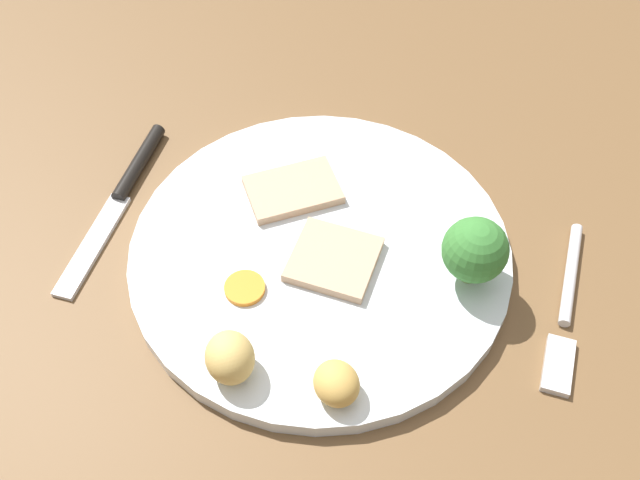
{
  "coord_description": "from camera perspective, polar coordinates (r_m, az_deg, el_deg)",
  "views": [
    {
      "loc": [
        -8.67,
        33.12,
        51.57
      ],
      "look_at": [
        -1.07,
        -1.12,
        6.0
      ],
      "focal_mm": 42.19,
      "sensor_mm": 36.0,
      "label": 1
    }
  ],
  "objects": [
    {
      "name": "dining_table",
      "position": [
        0.6,
        -1.23,
        -3.08
      ],
      "size": [
        120.0,
        84.0,
        3.6
      ],
      "primitive_type": "cube",
      "color": "brown",
      "rests_on": "ground"
    },
    {
      "name": "dinner_plate",
      "position": [
        0.59,
        0.0,
        -1.01
      ],
      "size": [
        29.71,
        29.71,
        1.4
      ],
      "primitive_type": "cylinder",
      "color": "white",
      "rests_on": "dining_table"
    },
    {
      "name": "meat_slice_main",
      "position": [
        0.62,
        -2.06,
        3.83
      ],
      "size": [
        8.85,
        8.04,
        0.8
      ],
      "primitive_type": "cube",
      "rotation": [
        0.0,
        0.0,
        0.55
      ],
      "color": "tan",
      "rests_on": "dinner_plate"
    },
    {
      "name": "meat_slice_under",
      "position": [
        0.57,
        1.14,
        -1.12
      ],
      "size": [
        6.98,
        6.73,
        0.8
      ],
      "primitive_type": "cube",
      "rotation": [
        0.0,
        0.0,
        3.02
      ],
      "color": "tan",
      "rests_on": "dinner_plate"
    },
    {
      "name": "roast_potato_left",
      "position": [
        0.51,
        1.26,
        -10.82
      ],
      "size": [
        4.51,
        4.57,
        2.59
      ],
      "primitive_type": "ellipsoid",
      "rotation": [
        0.0,
        0.0,
        5.38
      ],
      "color": "tan",
      "rests_on": "dinner_plate"
    },
    {
      "name": "roast_potato_right",
      "position": [
        0.51,
        -6.85,
        -8.84
      ],
      "size": [
        4.81,
        4.97,
        3.53
      ],
      "primitive_type": "ellipsoid",
      "rotation": [
        0.0,
        0.0,
        5.23
      ],
      "color": "#D8B260",
      "rests_on": "dinner_plate"
    },
    {
      "name": "carrot_coin_front",
      "position": [
        0.56,
        -5.73,
        -3.65
      ],
      "size": [
        3.06,
        3.06,
        0.43
      ],
      "primitive_type": "cylinder",
      "color": "orange",
      "rests_on": "dinner_plate"
    },
    {
      "name": "broccoli_floret",
      "position": [
        0.55,
        11.68,
        -0.78
      ],
      "size": [
        4.87,
        4.87,
        5.83
      ],
      "color": "#8CB766",
      "rests_on": "dinner_plate"
    },
    {
      "name": "fork",
      "position": [
        0.59,
        18.15,
        -5.02
      ],
      "size": [
        2.75,
        15.32,
        0.9
      ],
      "rotation": [
        0.0,
        0.0,
        1.49
      ],
      "color": "silver",
      "rests_on": "dining_table"
    },
    {
      "name": "knife",
      "position": [
        0.65,
        -14.72,
        3.6
      ],
      "size": [
        2.61,
        18.55,
        1.2
      ],
      "rotation": [
        0.0,
        0.0,
        1.51
      ],
      "color": "black",
      "rests_on": "dining_table"
    }
  ]
}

